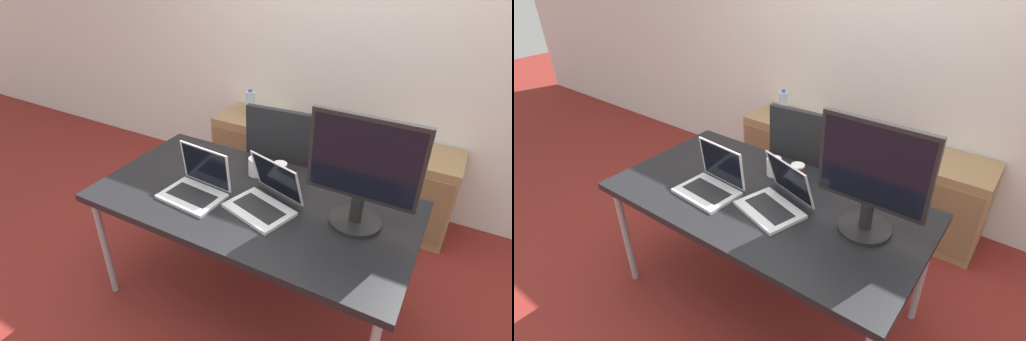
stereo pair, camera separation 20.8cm
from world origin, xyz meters
The scene contains 12 objects.
ground_plane centered at (0.00, 0.00, 0.00)m, with size 14.00×14.00×0.00m, color maroon.
wall_back centered at (0.00, 1.45, 1.30)m, with size 10.00×0.05×2.60m.
desk centered at (0.00, 0.00, 0.70)m, with size 1.70×0.89×0.75m.
office_chair centered at (-0.11, 0.69, 0.39)m, with size 0.56×0.58×1.05m.
cabinet_left centered at (-0.71, 1.20, 0.32)m, with size 0.52×0.44×0.64m.
cabinet_right centered at (0.70, 1.20, 0.32)m, with size 0.52×0.44×0.64m.
water_bottle centered at (-0.71, 1.20, 0.74)m, with size 0.07×0.07×0.23m.
laptop_left centered at (0.10, -0.03, 0.80)m, with size 0.38×0.38×0.24m.
laptop_right centered at (-0.28, -0.11, 0.80)m, with size 0.34×0.28×0.25m.
monitor centered at (0.54, 0.07, 1.03)m, with size 0.52×0.25×0.56m.
coffee_cup_white centered at (-0.10, 0.23, 0.80)m, with size 0.09×0.09×0.11m.
coffee_cup_brown centered at (0.04, 0.26, 0.79)m, with size 0.08×0.08×0.10m.
Camera 1 is at (0.88, -1.51, 1.96)m, focal length 28.00 mm.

